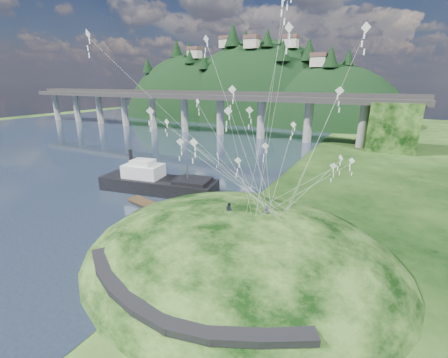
% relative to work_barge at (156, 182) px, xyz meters
% --- Properties ---
extents(ground, '(320.00, 320.00, 0.00)m').
position_rel_work_barge_xyz_m(ground, '(13.15, -13.28, -1.79)').
color(ground, black).
rests_on(ground, ground).
extents(water, '(240.00, 240.00, 0.00)m').
position_rel_work_barge_xyz_m(water, '(-58.85, 16.72, -1.78)').
color(water, '#2A394E').
rests_on(water, ground).
extents(grass_hill, '(36.00, 32.00, 13.00)m').
position_rel_work_barge_xyz_m(grass_hill, '(21.15, -11.28, -3.29)').
color(grass_hill, black).
rests_on(grass_hill, ground).
extents(footpath, '(22.29, 5.84, 0.83)m').
position_rel_work_barge_xyz_m(footpath, '(20.61, -23.03, 0.30)').
color(footpath, black).
rests_on(footpath, ground).
extents(bridge, '(160.00, 11.00, 15.00)m').
position_rel_work_barge_xyz_m(bridge, '(-13.31, 56.78, 7.92)').
color(bridge, '#2D2B2B').
rests_on(bridge, ground).
extents(far_ridge, '(153.00, 70.00, 94.50)m').
position_rel_work_barge_xyz_m(far_ridge, '(-30.43, 108.89, -9.22)').
color(far_ridge, black).
rests_on(far_ridge, ground).
extents(work_barge, '(21.02, 9.04, 7.13)m').
position_rel_work_barge_xyz_m(work_barge, '(0.00, 0.00, 0.00)').
color(work_barge, black).
rests_on(work_barge, ground).
extents(wooden_dock, '(12.89, 4.53, 0.91)m').
position_rel_work_barge_xyz_m(wooden_dock, '(5.43, -6.27, -1.38)').
color(wooden_dock, '#342515').
rests_on(wooden_dock, ground).
extents(kite_flyers, '(4.69, 2.02, 1.86)m').
position_rel_work_barge_xyz_m(kite_flyers, '(20.97, -10.69, 4.06)').
color(kite_flyers, '#272834').
rests_on(kite_flyers, ground).
extents(kite_swarm, '(21.56, 16.16, 18.65)m').
position_rel_work_barge_xyz_m(kite_swarm, '(21.15, -9.71, 13.91)').
color(kite_swarm, white).
rests_on(kite_swarm, ground).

